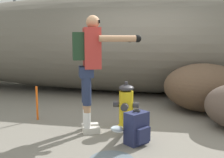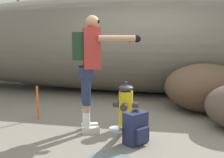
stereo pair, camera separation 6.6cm
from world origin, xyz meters
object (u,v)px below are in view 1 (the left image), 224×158
object	(u,v)px
utility_worker	(91,59)
boulder_large	(204,87)
survey_stake	(37,103)
fire_hydrant	(126,107)
spare_backpack	(137,128)

from	to	relation	value
utility_worker	boulder_large	xyz separation A→B (m)	(1.86, 1.58, -0.64)
survey_stake	fire_hydrant	bearing A→B (deg)	-6.14
spare_backpack	survey_stake	distance (m)	1.99
utility_worker	survey_stake	xyz separation A→B (m)	(-1.11, 0.38, -0.82)
fire_hydrant	spare_backpack	xyz separation A→B (m)	(0.23, -0.57, -0.13)
spare_backpack	utility_worker	bearing A→B (deg)	-167.83
boulder_large	utility_worker	bearing A→B (deg)	-139.57
spare_backpack	survey_stake	world-z (taller)	survey_stake
fire_hydrant	survey_stake	xyz separation A→B (m)	(-1.61, 0.17, -0.05)
survey_stake	utility_worker	bearing A→B (deg)	-18.68
survey_stake	boulder_large	bearing A→B (deg)	22.12
boulder_large	fire_hydrant	bearing A→B (deg)	-134.49
spare_backpack	survey_stake	size ratio (longest dim) A/B	0.78
utility_worker	spare_backpack	world-z (taller)	utility_worker
fire_hydrant	survey_stake	size ratio (longest dim) A/B	1.26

